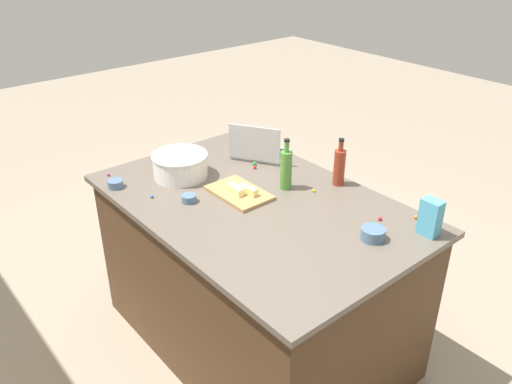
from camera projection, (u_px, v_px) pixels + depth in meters
name	position (u px, v px, depth m)	size (l,w,h in m)	color
ground_plane	(256.00, 338.00, 3.00)	(12.00, 12.00, 0.00)	gray
island_counter	(256.00, 275.00, 2.79)	(1.63, 1.07, 0.90)	#4C331E
laptop	(259.00, 150.00, 3.02)	(0.38, 0.35, 0.22)	#B7B7BC
mixing_bowl_large	(180.00, 165.00, 2.79)	(0.30, 0.30, 0.13)	white
bottle_olive	(286.00, 169.00, 2.65)	(0.06, 0.06, 0.27)	#4C8C38
bottle_soy	(339.00, 166.00, 2.69)	(0.06, 0.06, 0.26)	maroon
cutting_board	(239.00, 193.00, 2.64)	(0.33, 0.21, 0.02)	#AD7F4C
butter_stick_left	(248.00, 190.00, 2.61)	(0.11, 0.04, 0.04)	#F4E58C
butter_stick_right	(236.00, 189.00, 2.61)	(0.11, 0.04, 0.04)	#F4E58C
ramekin_small	(373.00, 234.00, 2.27)	(0.11, 0.11, 0.05)	slate
ramekin_medium	(189.00, 198.00, 2.57)	(0.07, 0.07, 0.04)	slate
ramekin_wide	(115.00, 184.00, 2.70)	(0.08, 0.08, 0.04)	slate
candy_bag	(430.00, 217.00, 2.27)	(0.09, 0.06, 0.17)	#4CA5CC
candy_0	(152.00, 196.00, 2.60)	(0.02, 0.02, 0.02)	blue
candy_1	(416.00, 217.00, 2.42)	(0.02, 0.02, 0.02)	orange
candy_2	(255.00, 164.00, 2.94)	(0.02, 0.02, 0.02)	green
candy_3	(314.00, 191.00, 2.66)	(0.01, 0.01, 0.01)	yellow
candy_4	(255.00, 167.00, 2.90)	(0.02, 0.02, 0.02)	red
candy_5	(380.00, 219.00, 2.41)	(0.02, 0.02, 0.02)	red
candy_6	(183.00, 164.00, 2.94)	(0.02, 0.02, 0.02)	#CC3399
candy_7	(108.00, 175.00, 2.82)	(0.02, 0.02, 0.02)	#CC3399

